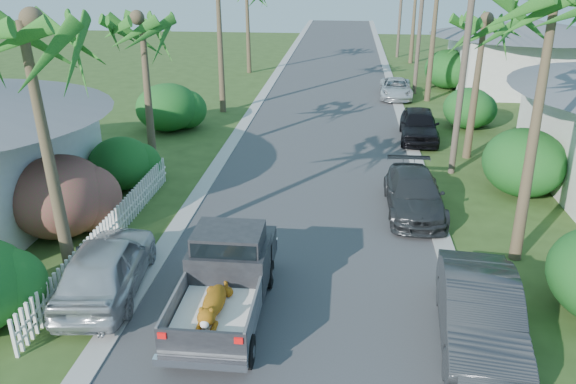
# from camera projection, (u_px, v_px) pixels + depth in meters

# --- Properties ---
(ground) EXTENTS (120.00, 120.00, 0.00)m
(ground) POSITION_uv_depth(u_px,v_px,m) (283.00, 376.00, 12.00)
(ground) COLOR #30481B
(ground) RESTS_ON ground
(road) EXTENTS (8.00, 100.00, 0.02)m
(road) POSITION_uv_depth(u_px,v_px,m) (328.00, 102.00, 34.95)
(road) COLOR #38383A
(road) RESTS_ON ground
(curb_left) EXTENTS (0.60, 100.00, 0.06)m
(curb_left) POSITION_uv_depth(u_px,v_px,m) (260.00, 100.00, 35.36)
(curb_left) COLOR #A5A39E
(curb_left) RESTS_ON ground
(curb_right) EXTENTS (0.60, 100.00, 0.06)m
(curb_right) POSITION_uv_depth(u_px,v_px,m) (398.00, 103.00, 34.53)
(curb_right) COLOR #A5A39E
(curb_right) RESTS_ON ground
(pickup_truck) EXTENTS (1.98, 5.12, 2.06)m
(pickup_truck) POSITION_uv_depth(u_px,v_px,m) (228.00, 272.00, 14.03)
(pickup_truck) COLOR black
(pickup_truck) RESTS_ON ground
(parked_car_rn) EXTENTS (2.10, 4.93, 1.58)m
(parked_car_rn) POSITION_uv_depth(u_px,v_px,m) (480.00, 314.00, 12.73)
(parked_car_rn) COLOR #2A2C2E
(parked_car_rn) RESTS_ON ground
(parked_car_rm) EXTENTS (1.96, 4.69, 1.35)m
(parked_car_rm) POSITION_uv_depth(u_px,v_px,m) (414.00, 194.00, 19.53)
(parked_car_rm) COLOR #292C2E
(parked_car_rm) RESTS_ON ground
(parked_car_rf) EXTENTS (2.02, 4.52, 1.51)m
(parked_car_rf) POSITION_uv_depth(u_px,v_px,m) (419.00, 125.00, 27.38)
(parked_car_rf) COLOR black
(parked_car_rf) RESTS_ON ground
(parked_car_rd) EXTENTS (2.11, 4.35, 1.19)m
(parked_car_rd) POSITION_uv_depth(u_px,v_px,m) (396.00, 89.00, 35.77)
(parked_car_rd) COLOR silver
(parked_car_rd) RESTS_ON ground
(parked_car_ln) EXTENTS (2.38, 4.80, 1.57)m
(parked_car_ln) POSITION_uv_depth(u_px,v_px,m) (106.00, 266.00, 14.73)
(parked_car_ln) COLOR #B7BABF
(parked_car_ln) RESTS_ON ground
(palm_l_a) EXTENTS (4.40, 4.40, 8.20)m
(palm_l_a) POSITION_uv_depth(u_px,v_px,m) (25.00, 22.00, 12.68)
(palm_l_a) COLOR brown
(palm_l_a) RESTS_ON ground
(palm_l_b) EXTENTS (4.40, 4.40, 7.40)m
(palm_l_b) POSITION_uv_depth(u_px,v_px,m) (140.00, 19.00, 21.31)
(palm_l_b) COLOR brown
(palm_l_b) RESTS_ON ground
(palm_r_b) EXTENTS (4.40, 4.40, 7.20)m
(palm_r_b) POSITION_uv_depth(u_px,v_px,m) (484.00, 20.00, 22.86)
(palm_r_b) COLOR brown
(palm_r_b) RESTS_ON ground
(shrub_l_b) EXTENTS (3.00, 3.30, 2.60)m
(shrub_l_b) POSITION_uv_depth(u_px,v_px,m) (60.00, 196.00, 17.75)
(shrub_l_b) COLOR #BE1B47
(shrub_l_b) RESTS_ON ground
(shrub_l_c) EXTENTS (2.40, 2.64, 2.00)m
(shrub_l_c) POSITION_uv_depth(u_px,v_px,m) (121.00, 163.00, 21.50)
(shrub_l_c) COLOR #164E1F
(shrub_l_c) RESTS_ON ground
(shrub_l_d) EXTENTS (3.20, 3.52, 2.40)m
(shrub_l_d) POSITION_uv_depth(u_px,v_px,m) (168.00, 107.00, 28.83)
(shrub_l_d) COLOR #164E1F
(shrub_l_d) RESTS_ON ground
(shrub_r_b) EXTENTS (3.00, 3.30, 2.50)m
(shrub_r_b) POSITION_uv_depth(u_px,v_px,m) (524.00, 162.00, 20.88)
(shrub_r_b) COLOR #164E1F
(shrub_r_b) RESTS_ON ground
(shrub_r_c) EXTENTS (2.60, 2.86, 2.10)m
(shrub_r_c) POSITION_uv_depth(u_px,v_px,m) (469.00, 108.00, 29.25)
(shrub_r_c) COLOR #164E1F
(shrub_r_c) RESTS_ON ground
(shrub_r_d) EXTENTS (3.20, 3.52, 2.60)m
(shrub_r_d) POSITION_uv_depth(u_px,v_px,m) (448.00, 69.00, 38.28)
(shrub_r_d) COLOR #164E1F
(shrub_r_d) RESTS_ON ground
(picket_fence) EXTENTS (0.10, 11.00, 1.00)m
(picket_fence) POSITION_uv_depth(u_px,v_px,m) (111.00, 229.00, 17.43)
(picket_fence) COLOR white
(picket_fence) RESTS_ON ground
(house_right_far) EXTENTS (9.00, 8.00, 4.60)m
(house_right_far) POSITION_uv_depth(u_px,v_px,m) (526.00, 58.00, 37.49)
(house_right_far) COLOR silver
(house_right_far) RESTS_ON ground
(utility_pole_b) EXTENTS (1.60, 0.26, 9.00)m
(utility_pole_b) POSITION_uv_depth(u_px,v_px,m) (464.00, 61.00, 21.64)
(utility_pole_b) COLOR brown
(utility_pole_b) RESTS_ON ground
(utility_pole_c) EXTENTS (1.60, 0.26, 9.00)m
(utility_pole_c) POSITION_uv_depth(u_px,v_px,m) (420.00, 21.00, 35.41)
(utility_pole_c) COLOR brown
(utility_pole_c) RESTS_ON ground
(utility_pole_d) EXTENTS (1.60, 0.26, 9.00)m
(utility_pole_d) POSITION_uv_depth(u_px,v_px,m) (401.00, 4.00, 49.18)
(utility_pole_d) COLOR brown
(utility_pole_d) RESTS_ON ground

